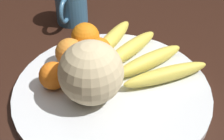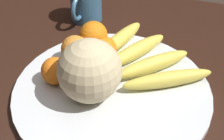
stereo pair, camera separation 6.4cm
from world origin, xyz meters
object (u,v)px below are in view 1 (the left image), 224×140
at_px(orange_front_right, 85,37).
at_px(orange_back_left, 99,50).
at_px(banana_bunch, 137,55).
at_px(orange_front_left, 70,53).
at_px(melon, 91,73).
at_px(ceramic_mug, 71,5).
at_px(fruit_bowl, 112,90).
at_px(orange_mid_center, 53,76).
at_px(kitchen_table, 143,113).

bearing_deg(orange_front_right, orange_back_left, -41.79).
relative_size(banana_bunch, orange_front_left, 4.21).
xyz_separation_m(melon, ceramic_mug, (-0.14, 0.31, -0.03)).
relative_size(banana_bunch, orange_back_left, 4.78).
distance_m(banana_bunch, ceramic_mug, 0.28).
height_order(banana_bunch, orange_front_left, orange_front_left).
xyz_separation_m(fruit_bowl, melon, (-0.04, -0.03, 0.07)).
bearing_deg(banana_bunch, orange_mid_center, 163.37).
distance_m(orange_front_left, ceramic_mug, 0.22).
xyz_separation_m(melon, orange_front_left, (-0.08, 0.10, -0.03)).
relative_size(banana_bunch, orange_front_right, 4.01).
bearing_deg(orange_front_right, orange_front_left, -105.77).
distance_m(melon, orange_mid_center, 0.10).
distance_m(orange_front_left, orange_front_right, 0.07).
bearing_deg(kitchen_table, banana_bunch, 123.42).
bearing_deg(kitchen_table, orange_back_left, 163.12).
distance_m(melon, ceramic_mug, 0.34).
bearing_deg(fruit_bowl, orange_front_right, 125.49).
distance_m(orange_mid_center, ceramic_mug, 0.30).
relative_size(orange_mid_center, ceramic_mug, 0.46).
relative_size(melon, orange_front_left, 1.96).
height_order(banana_bunch, ceramic_mug, ceramic_mug).
bearing_deg(orange_front_right, fruit_bowl, -54.51).
height_order(fruit_bowl, orange_front_right, orange_front_right).
xyz_separation_m(kitchen_table, orange_front_right, (-0.16, 0.07, 0.16)).
xyz_separation_m(banana_bunch, orange_front_right, (-0.13, 0.03, 0.02)).
xyz_separation_m(kitchen_table, fruit_bowl, (-0.07, -0.06, 0.12)).
bearing_deg(orange_back_left, orange_front_right, 138.21).
relative_size(kitchen_table, orange_mid_center, 21.72).
distance_m(kitchen_table, orange_back_left, 0.20).
bearing_deg(orange_front_left, ceramic_mug, 106.36).
bearing_deg(orange_front_right, ceramic_mug, 119.16).
xyz_separation_m(orange_front_left, ceramic_mug, (-0.06, 0.21, 0.00)).
distance_m(orange_front_right, orange_back_left, 0.06).
distance_m(melon, orange_front_left, 0.13).
xyz_separation_m(kitchen_table, orange_mid_center, (-0.19, -0.07, 0.15)).
xyz_separation_m(orange_front_left, orange_back_left, (0.06, 0.03, -0.00)).
bearing_deg(kitchen_table, orange_front_left, 177.81).
bearing_deg(fruit_bowl, kitchen_table, 38.48).
distance_m(banana_bunch, orange_front_right, 0.14).
bearing_deg(orange_mid_center, banana_bunch, 36.30).
height_order(melon, orange_front_left, melon).
bearing_deg(melon, orange_back_left, 96.60).
distance_m(banana_bunch, orange_back_left, 0.09).
bearing_deg(orange_back_left, fruit_bowl, -61.49).
distance_m(kitchen_table, ceramic_mug, 0.37).
bearing_deg(orange_back_left, orange_mid_center, -123.71).
bearing_deg(banana_bunch, orange_back_left, 133.02).
height_order(kitchen_table, banana_bunch, banana_bunch).
height_order(orange_mid_center, ceramic_mug, ceramic_mug).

